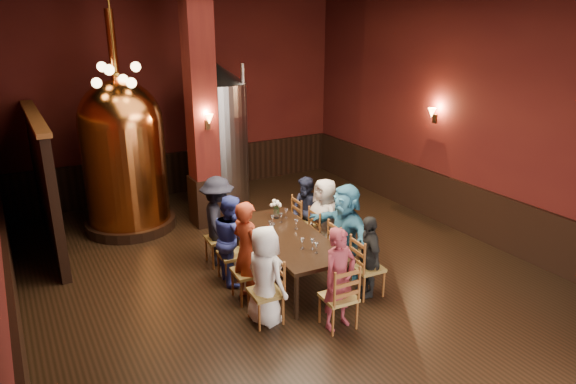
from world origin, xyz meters
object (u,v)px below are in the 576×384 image
copper_kettle (124,154)px  rose_vase (276,206)px  person_0 (265,276)px  dining_table (289,239)px  person_2 (232,239)px  steel_vessel (219,135)px  person_1 (247,252)px

copper_kettle → rose_vase: 3.33m
person_0 → rose_vase: 2.05m
dining_table → person_2: size_ratio=1.69×
person_2 → steel_vessel: size_ratio=0.46×
copper_kettle → rose_vase: bearing=-54.1°
person_0 → person_1: person_1 is taller
person_0 → copper_kettle: bearing=-2.1°
person_0 → person_2: person_2 is taller
person_1 → person_2: (0.04, 0.66, -0.06)m
copper_kettle → person_0: bearing=-79.3°
person_2 → dining_table: bearing=-107.0°
person_1 → steel_vessel: (1.34, 4.25, 0.78)m
rose_vase → steel_vessel: bearing=84.9°
copper_kettle → rose_vase: (1.93, -2.66, -0.56)m
steel_vessel → rose_vase: (-0.29, -3.21, -0.59)m
dining_table → copper_kettle: copper_kettle is taller
person_0 → person_1: bearing=-16.5°
person_2 → steel_vessel: (1.30, 3.59, 0.84)m
person_1 → steel_vessel: steel_vessel is taller
person_2 → rose_vase: bearing=-61.6°
dining_table → steel_vessel: (0.47, 3.97, 0.88)m
copper_kettle → steel_vessel: bearing=13.9°
person_0 → copper_kettle: (-0.82, 4.37, 0.82)m
person_1 → steel_vessel: bearing=-30.8°
person_0 → steel_vessel: size_ratio=0.46×
dining_table → person_0: bearing=-130.4°
person_1 → steel_vessel: size_ratio=0.50×
steel_vessel → copper_kettle: bearing=-166.1°
person_1 → person_2: 0.66m
person_0 → rose_vase: (1.10, 1.71, 0.25)m
dining_table → person_1: (-0.87, -0.27, 0.10)m
steel_vessel → rose_vase: 3.28m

